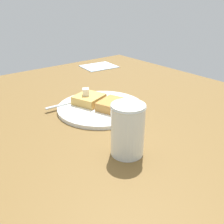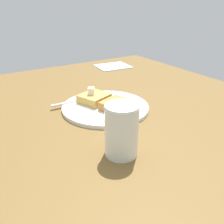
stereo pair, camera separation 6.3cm
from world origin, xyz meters
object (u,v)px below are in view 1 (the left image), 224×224
object	(u,v)px
plate	(101,107)
syrup_jar	(128,132)
fork	(73,102)
napkin	(99,66)

from	to	relation	value
plate	syrup_jar	xyz separation A→B (cm)	(22.18, -9.25, 4.65)
plate	fork	size ratio (longest dim) A/B	1.64
plate	napkin	distance (cm)	49.85
fork	napkin	xyz separation A→B (cm)	(-33.11, 33.81, -1.13)
syrup_jar	plate	bearing A→B (deg)	157.36
fork	syrup_jar	bearing A→B (deg)	-7.70
napkin	syrup_jar	bearing A→B (deg)	-31.00
plate	syrup_jar	distance (cm)	24.47
fork	syrup_jar	size ratio (longest dim) A/B	1.39
plate	fork	world-z (taller)	fork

